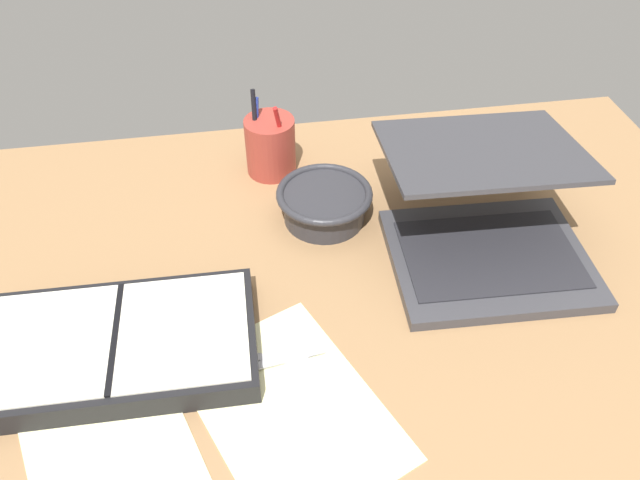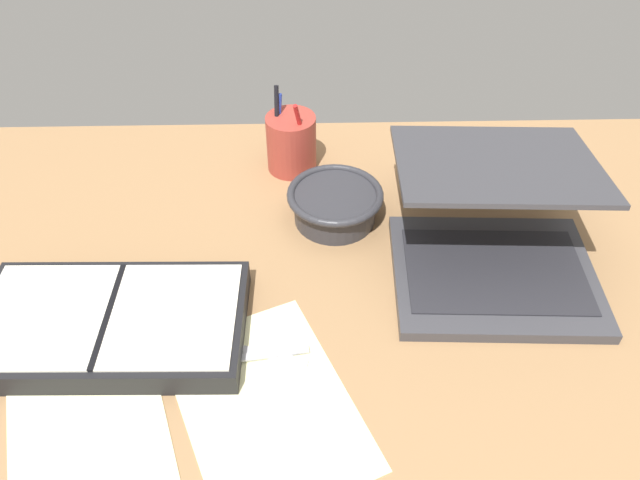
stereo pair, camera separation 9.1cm
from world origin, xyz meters
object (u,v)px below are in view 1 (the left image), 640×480
(laptop, at_px, (486,220))
(scissors, at_px, (252,362))
(pen_cup, at_px, (270,146))
(planner, at_px, (118,346))
(bowl, at_px, (324,203))

(laptop, bearing_deg, scissors, -153.38)
(laptop, height_order, pen_cup, laptop)
(planner, relative_size, scissors, 2.71)
(pen_cup, relative_size, planner, 0.43)
(laptop, xyz_separation_m, pen_cup, (-0.31, 0.26, -0.00))
(planner, bearing_deg, laptop, 14.00)
(bowl, distance_m, planner, 0.40)
(scissors, bearing_deg, laptop, 27.86)
(laptop, distance_m, pen_cup, 0.41)
(laptop, relative_size, planner, 0.98)
(laptop, xyz_separation_m, bowl, (-0.24, 0.11, -0.02))
(planner, xyz_separation_m, scissors, (0.17, -0.04, -0.02))
(planner, distance_m, scissors, 0.18)
(scissors, bearing_deg, pen_cup, 84.26)
(laptop, height_order, bowl, laptop)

